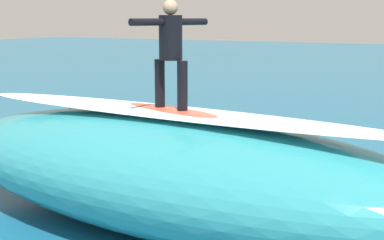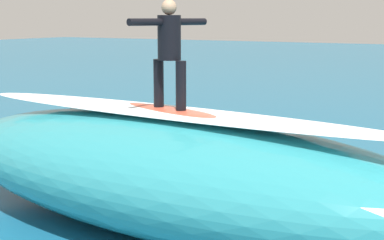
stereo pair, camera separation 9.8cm
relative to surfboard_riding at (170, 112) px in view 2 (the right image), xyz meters
name	(u,v)px [view 2 (the right image)]	position (x,y,z in m)	size (l,w,h in m)	color
ground_plane	(228,176)	(0.53, -3.00, -1.78)	(120.00, 120.00, 0.00)	#196084
wave_crest	(168,172)	(0.04, 0.00, -0.92)	(8.70, 2.98, 1.74)	teal
wave_foam_lip	(168,112)	(0.04, 0.00, -0.01)	(7.40, 1.04, 0.08)	white
surfboard_riding	(170,112)	(0.00, 0.00, 0.00)	(2.26, 0.55, 0.10)	#E0563D
surfer_riding	(169,46)	(0.00, 0.00, 0.95)	(0.60, 1.44, 1.54)	black
surfboard_paddling	(207,163)	(1.32, -3.56, -1.75)	(1.97, 0.56, 0.07)	#EAE5C6
surfer_paddling	(208,157)	(1.24, -3.46, -1.58)	(1.29, 1.37, 0.30)	black
buoy_marker	(73,139)	(4.37, -2.73, -1.41)	(0.74, 0.74, 1.26)	yellow
foam_patch_near	(317,167)	(-0.88, -4.31, -1.73)	(1.07, 0.90, 0.12)	white
foam_patch_mid	(175,187)	(0.88, -1.55, -1.70)	(1.02, 0.90, 0.18)	white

